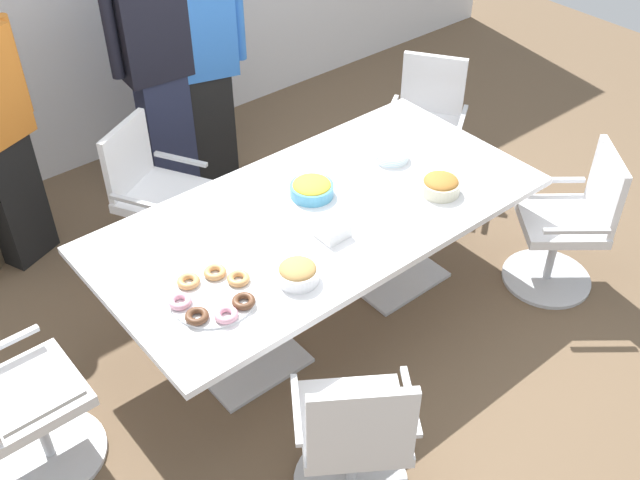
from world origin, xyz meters
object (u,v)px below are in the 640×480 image
object	(u,v)px
office_chair_0	(156,202)
office_chair_1	(20,409)
person_standing_2	(157,63)
snack_bowl_cookies	(298,272)
office_chair_4	(425,132)
snack_bowl_pretzels	(441,185)
person_standing_3	(203,64)
conference_table	(320,229)
office_chair_3	(568,228)
plate_stack	(391,155)
office_chair_2	(354,440)
napkin_pile	(332,230)
snack_bowl_chips_yellow	(312,188)
donut_platter	(213,296)

from	to	relation	value
office_chair_0	office_chair_1	distance (m)	1.62
person_standing_2	snack_bowl_cookies	size ratio (longest dim) A/B	9.12
office_chair_4	snack_bowl_pretzels	xyz separation A→B (m)	(-0.84, -0.87, 0.39)
snack_bowl_cookies	person_standing_3	bearing A→B (deg)	69.03
conference_table	person_standing_2	distance (m)	1.70
office_chair_1	office_chair_3	bearing A→B (deg)	75.36
office_chair_3	plate_stack	distance (m)	1.13
person_standing_3	office_chair_2	bearing A→B (deg)	86.04
person_standing_2	napkin_pile	xyz separation A→B (m)	(-0.10, -1.86, -0.18)
office_chair_0	office_chair_4	size ratio (longest dim) A/B	1.00
office_chair_1	office_chair_4	distance (m)	3.19
person_standing_3	plate_stack	size ratio (longest dim) A/B	8.34
office_chair_1	snack_bowl_chips_yellow	distance (m)	1.80
person_standing_2	snack_bowl_pretzels	bearing A→B (deg)	112.58
office_chair_2	snack_bowl_cookies	world-z (taller)	office_chair_2
office_chair_4	person_standing_3	size ratio (longest dim) A/B	0.53
person_standing_3	plate_stack	distance (m)	1.53
office_chair_0	office_chair_3	bearing A→B (deg)	105.35
office_chair_2	donut_platter	xyz separation A→B (m)	(-0.16, 0.81, 0.36)
conference_table	snack_bowl_chips_yellow	size ratio (longest dim) A/B	10.12
office_chair_4	napkin_pile	distance (m)	1.76
office_chair_2	office_chair_3	xyz separation A→B (m)	(1.96, 0.31, 0.00)
office_chair_1	office_chair_4	xyz separation A→B (m)	(3.15, 0.51, 0.00)
office_chair_0	donut_platter	xyz separation A→B (m)	(-0.38, -1.27, 0.36)
conference_table	snack_bowl_cookies	distance (m)	0.58
conference_table	person_standing_2	bearing A→B (deg)	89.43
conference_table	office_chair_2	distance (m)	1.23
conference_table	office_chair_1	xyz separation A→B (m)	(-1.70, 0.07, -0.22)
office_chair_2	office_chair_3	bearing A→B (deg)	43.43
office_chair_3	napkin_pile	distance (m)	1.53
snack_bowl_pretzels	donut_platter	distance (m)	1.42
office_chair_2	napkin_pile	xyz separation A→B (m)	(0.56, 0.82, 0.38)
office_chair_4	snack_bowl_chips_yellow	xyz separation A→B (m)	(-1.39, -0.45, 0.39)
person_standing_3	plate_stack	xyz separation A→B (m)	(0.31, -1.49, -0.11)
office_chair_3	person_standing_3	xyz separation A→B (m)	(-0.98, 2.32, 0.48)
snack_bowl_pretzels	donut_platter	world-z (taller)	snack_bowl_pretzels
office_chair_3	snack_bowl_chips_yellow	bearing A→B (deg)	94.94
snack_bowl_cookies	donut_platter	bearing A→B (deg)	158.70
office_chair_3	snack_bowl_cookies	size ratio (longest dim) A/B	4.51
office_chair_1	person_standing_2	xyz separation A→B (m)	(1.72, 1.59, 0.56)
snack_bowl_pretzels	napkin_pile	world-z (taller)	snack_bowl_pretzels
office_chair_1	snack_bowl_pretzels	size ratio (longest dim) A/B	4.24
person_standing_2	office_chair_2	bearing A→B (deg)	81.66
office_chair_3	snack_bowl_pretzels	world-z (taller)	office_chair_3
person_standing_2	person_standing_3	world-z (taller)	person_standing_2
office_chair_3	person_standing_2	bearing A→B (deg)	67.62
office_chair_0	office_chair_3	distance (m)	2.48
napkin_pile	person_standing_2	bearing A→B (deg)	86.82
snack_bowl_pretzels	office_chair_2	bearing A→B (deg)	-149.97
person_standing_3	snack_bowl_cookies	world-z (taller)	person_standing_3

